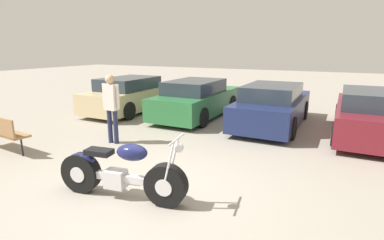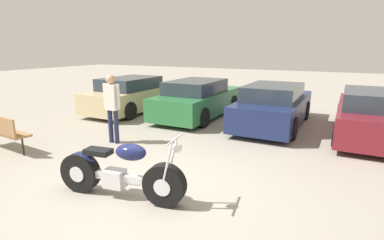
% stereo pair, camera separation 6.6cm
% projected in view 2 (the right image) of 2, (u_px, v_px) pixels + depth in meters
% --- Properties ---
extents(ground_plane, '(60.00, 60.00, 0.00)m').
position_uv_depth(ground_plane, '(145.00, 191.00, 5.20)').
color(ground_plane, gray).
extents(motorcycle, '(2.25, 0.73, 1.11)m').
position_uv_depth(motorcycle, '(119.00, 173.00, 4.87)').
color(motorcycle, black).
rests_on(motorcycle, ground_plane).
extents(parked_car_champagne, '(1.79, 4.33, 1.32)m').
position_uv_depth(parked_car_champagne, '(134.00, 95.00, 11.64)').
color(parked_car_champagne, '#C6B284').
rests_on(parked_car_champagne, ground_plane).
extents(parked_car_green, '(1.79, 4.33, 1.32)m').
position_uv_depth(parked_car_green, '(198.00, 99.00, 10.66)').
color(parked_car_green, '#286B38').
rests_on(parked_car_green, ground_plane).
extents(parked_car_navy, '(1.79, 4.33, 1.32)m').
position_uv_depth(parked_car_navy, '(274.00, 106.00, 9.40)').
color(parked_car_navy, '#19234C').
rests_on(parked_car_navy, ground_plane).
extents(parked_car_maroon, '(1.79, 4.33, 1.32)m').
position_uv_depth(parked_car_maroon, '(372.00, 115.00, 8.14)').
color(parked_car_maroon, maroon).
rests_on(parked_car_maroon, ground_plane).
extents(park_bench, '(1.68, 0.54, 0.89)m').
position_uv_depth(park_bench, '(1.00, 129.00, 7.08)').
color(park_bench, '#997047').
rests_on(park_bench, ground_plane).
extents(person_standing, '(0.52, 0.24, 1.77)m').
position_uv_depth(person_standing, '(112.00, 103.00, 7.58)').
color(person_standing, '#232847').
rests_on(person_standing, ground_plane).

